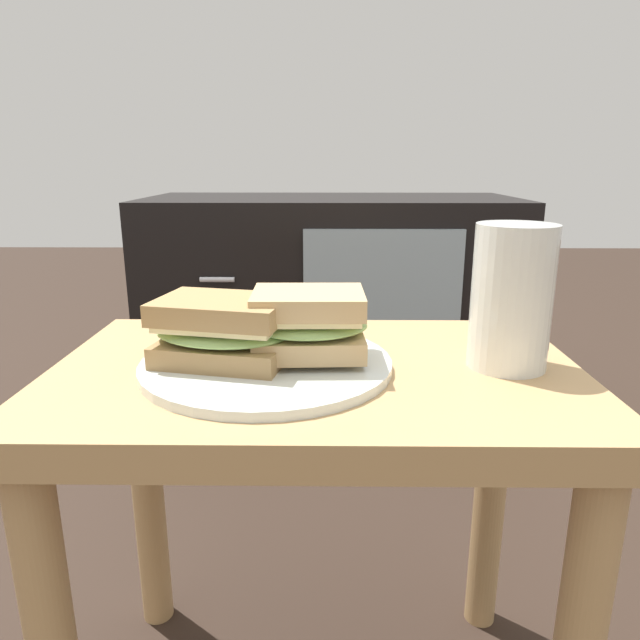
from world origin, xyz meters
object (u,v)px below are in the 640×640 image
at_px(plate, 267,364).
at_px(sandwich_front, 223,330).
at_px(tv_cabinet, 331,305).
at_px(sandwich_back, 308,323).
at_px(beer_glass, 511,300).

relative_size(plate, sandwich_front, 1.66).
height_order(tv_cabinet, sandwich_back, tv_cabinet).
distance_m(tv_cabinet, sandwich_front, 0.99).
relative_size(tv_cabinet, plate, 3.67).
relative_size(plate, beer_glass, 1.74).
height_order(sandwich_front, beer_glass, beer_glass).
bearing_deg(sandwich_front, plate, 4.02).
distance_m(plate, beer_glass, 0.26).
distance_m(sandwich_front, sandwich_back, 0.09).
height_order(plate, sandwich_front, sandwich_front).
distance_m(tv_cabinet, beer_glass, 1.00).
xyz_separation_m(tv_cabinet, plate, (-0.07, -0.96, 0.17)).
bearing_deg(tv_cabinet, sandwich_back, -91.78).
xyz_separation_m(plate, sandwich_front, (-0.04, -0.00, 0.04)).
bearing_deg(plate, tv_cabinet, 85.62).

